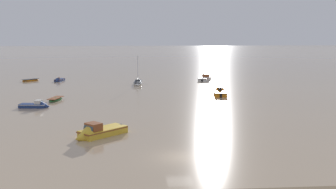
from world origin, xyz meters
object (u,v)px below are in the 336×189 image
(rowboat_moored_0, at_px, (30,80))
(motorboat_moored_4, at_px, (206,79))
(rowboat_moored_1, at_px, (56,99))
(motorboat_moored_3, at_px, (59,80))
(motorboat_moored_7, at_px, (96,134))
(motorboat_moored_5, at_px, (220,93))
(sailboat_moored_0, at_px, (138,83))
(motorboat_moored_1, at_px, (37,106))

(rowboat_moored_0, bearing_deg, motorboat_moored_4, 137.55)
(rowboat_moored_1, xyz_separation_m, motorboat_moored_3, (-5.51, 29.37, 0.01))
(rowboat_moored_0, bearing_deg, motorboat_moored_7, 71.58)
(rowboat_moored_0, xyz_separation_m, rowboat_moored_1, (12.99, -30.75, 0.01))
(rowboat_moored_0, relative_size, motorboat_moored_4, 0.63)
(motorboat_moored_3, bearing_deg, motorboat_moored_4, 99.18)
(motorboat_moored_5, bearing_deg, motorboat_moored_7, 154.24)
(rowboat_moored_0, bearing_deg, motorboat_moored_5, 108.82)
(rowboat_moored_1, relative_size, motorboat_moored_4, 0.70)
(rowboat_moored_0, bearing_deg, motorboat_moored_3, 128.92)
(rowboat_moored_1, height_order, sailboat_moored_0, sailboat_moored_0)
(motorboat_moored_4, height_order, sailboat_moored_0, sailboat_moored_0)
(rowboat_moored_0, relative_size, motorboat_moored_1, 0.85)
(motorboat_moored_3, relative_size, motorboat_moored_7, 0.71)
(rowboat_moored_0, xyz_separation_m, sailboat_moored_0, (27.85, -8.87, 0.13))
(motorboat_moored_3, bearing_deg, rowboat_moored_0, -91.15)
(motorboat_moored_4, bearing_deg, motorboat_moored_3, 113.59)
(motorboat_moored_1, bearing_deg, rowboat_moored_1, 84.12)
(motorboat_moored_3, relative_size, motorboat_moored_4, 0.68)
(motorboat_moored_4, bearing_deg, rowboat_moored_1, 155.50)
(sailboat_moored_0, relative_size, motorboat_moored_7, 1.12)
(rowboat_moored_1, relative_size, motorboat_moored_5, 0.70)
(motorboat_moored_1, xyz_separation_m, rowboat_moored_1, (1.50, 6.80, -0.09))
(rowboat_moored_0, relative_size, motorboat_moored_3, 0.93)
(motorboat_moored_1, distance_m, sailboat_moored_0, 33.01)
(motorboat_moored_1, relative_size, sailboat_moored_0, 0.70)
(motorboat_moored_3, height_order, motorboat_moored_4, motorboat_moored_4)
(motorboat_moored_1, xyz_separation_m, motorboat_moored_4, (34.25, 36.12, 0.09))
(motorboat_moored_1, distance_m, motorboat_moored_5, 34.74)
(motorboat_moored_3, height_order, sailboat_moored_0, sailboat_moored_0)
(motorboat_moored_4, bearing_deg, sailboat_moored_0, 136.26)
(sailboat_moored_0, xyz_separation_m, motorboat_moored_7, (-4.71, -47.73, 0.07))
(motorboat_moored_5, xyz_separation_m, sailboat_moored_0, (-16.45, 17.25, 0.00))
(rowboat_moored_0, bearing_deg, rowboat_moored_1, 72.25)
(rowboat_moored_1, distance_m, motorboat_moored_7, 27.78)
(motorboat_moored_7, bearing_deg, motorboat_moored_1, -101.64)
(sailboat_moored_0, bearing_deg, motorboat_moored_7, 177.45)
(motorboat_moored_3, relative_size, sailboat_moored_0, 0.63)
(rowboat_moored_1, distance_m, motorboat_moored_4, 43.96)
(sailboat_moored_0, distance_m, motorboat_moored_7, 47.96)
(rowboat_moored_0, xyz_separation_m, motorboat_moored_3, (7.48, -1.38, 0.02))
(rowboat_moored_1, xyz_separation_m, motorboat_moored_7, (10.15, -25.86, 0.19))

